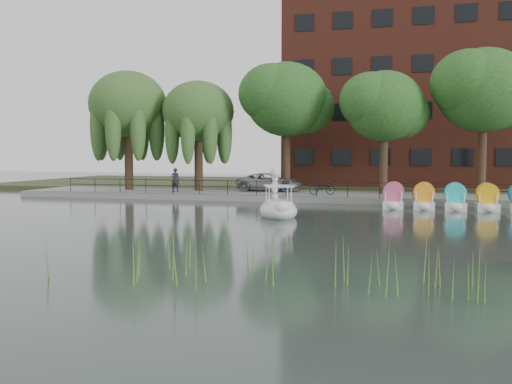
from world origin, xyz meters
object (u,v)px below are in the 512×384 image
at_px(minivan, 269,181).
at_px(swan_boat, 278,206).
at_px(bicycle, 322,187).
at_px(pedestrian, 175,178).

distance_m(minivan, swan_boat, 13.28).
height_order(bicycle, swan_boat, swan_boat).
xyz_separation_m(minivan, pedestrian, (-6.33, -2.60, 0.22)).
height_order(minivan, swan_boat, swan_boat).
distance_m(minivan, bicycle, 4.96).
xyz_separation_m(pedestrian, swan_boat, (9.95, -10.16, -0.84)).
bearing_deg(bicycle, swan_boat, 159.56).
bearing_deg(minivan, swan_boat, -168.20).
bearing_deg(pedestrian, bicycle, -179.99).
bearing_deg(minivan, bicycle, -124.19).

